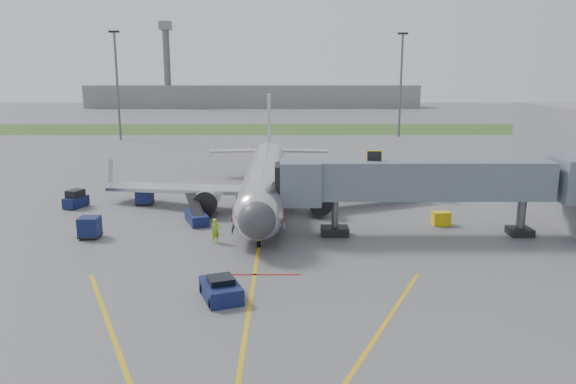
{
  "coord_description": "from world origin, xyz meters",
  "views": [
    {
      "loc": [
        2.05,
        -38.62,
        13.0
      ],
      "look_at": [
        2.23,
        6.77,
        3.2
      ],
      "focal_mm": 35.0,
      "sensor_mm": 36.0,
      "label": 1
    }
  ],
  "objects_px": {
    "airliner": "(265,179)",
    "pushback_tug": "(221,289)",
    "belt_loader": "(196,217)",
    "ramp_worker": "(216,231)",
    "baggage_tug": "(76,200)"
  },
  "relations": [
    {
      "from": "airliner",
      "to": "ramp_worker",
      "type": "bearing_deg",
      "value": -105.39
    },
    {
      "from": "pushback_tug",
      "to": "baggage_tug",
      "type": "height_order",
      "value": "baggage_tug"
    },
    {
      "from": "airliner",
      "to": "belt_loader",
      "type": "relative_size",
      "value": 7.76
    },
    {
      "from": "airliner",
      "to": "pushback_tug",
      "type": "bearing_deg",
      "value": -94.32
    },
    {
      "from": "ramp_worker",
      "to": "belt_loader",
      "type": "bearing_deg",
      "value": 70.83
    },
    {
      "from": "belt_loader",
      "to": "pushback_tug",
      "type": "bearing_deg",
      "value": -76.47
    },
    {
      "from": "baggage_tug",
      "to": "ramp_worker",
      "type": "relative_size",
      "value": 1.45
    },
    {
      "from": "baggage_tug",
      "to": "ramp_worker",
      "type": "xyz_separation_m",
      "value": [
        15.03,
        -11.6,
        0.19
      ]
    },
    {
      "from": "belt_loader",
      "to": "ramp_worker",
      "type": "bearing_deg",
      "value": -67.7
    },
    {
      "from": "airliner",
      "to": "pushback_tug",
      "type": "relative_size",
      "value": 9.71
    },
    {
      "from": "pushback_tug",
      "to": "belt_loader",
      "type": "xyz_separation_m",
      "value": [
        -4.03,
        16.73,
        -0.02
      ]
    },
    {
      "from": "ramp_worker",
      "to": "airliner",
      "type": "bearing_deg",
      "value": 33.13
    },
    {
      "from": "airliner",
      "to": "baggage_tug",
      "type": "height_order",
      "value": "airliner"
    },
    {
      "from": "airliner",
      "to": "pushback_tug",
      "type": "xyz_separation_m",
      "value": [
        -1.75,
        -23.14,
        -2.09
      ]
    },
    {
      "from": "pushback_tug",
      "to": "belt_loader",
      "type": "bearing_deg",
      "value": 103.53
    }
  ]
}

